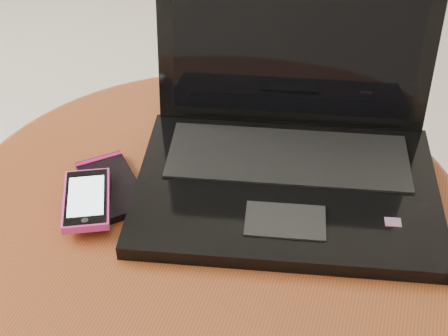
% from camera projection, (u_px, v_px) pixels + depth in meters
% --- Properties ---
extents(table, '(0.69, 0.69, 0.55)m').
position_uv_depth(table, '(209.00, 270.00, 0.91)').
color(table, '#56321C').
rests_on(table, ground).
extents(laptop, '(0.44, 0.38, 0.26)m').
position_uv_depth(laptop, '(289.00, 145.00, 0.86)').
color(laptop, black).
rests_on(laptop, table).
extents(phone_black, '(0.13, 0.14, 0.01)m').
position_uv_depth(phone_black, '(112.00, 186.00, 0.86)').
color(phone_black, black).
rests_on(phone_black, table).
extents(phone_pink, '(0.10, 0.12, 0.01)m').
position_uv_depth(phone_pink, '(87.00, 199.00, 0.82)').
color(phone_pink, '#E33197').
rests_on(phone_pink, phone_black).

